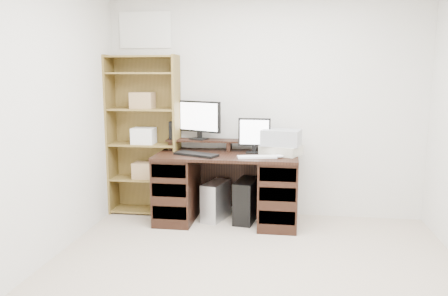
% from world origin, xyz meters
% --- Properties ---
extents(room, '(3.54, 4.04, 2.54)m').
position_xyz_m(room, '(-0.00, 0.00, 1.25)').
color(room, '#BCAB95').
rests_on(room, ground).
extents(desk, '(1.50, 0.70, 0.75)m').
position_xyz_m(desk, '(-0.37, 1.64, 0.39)').
color(desk, black).
rests_on(desk, ground).
extents(riser_shelf, '(1.40, 0.22, 0.12)m').
position_xyz_m(riser_shelf, '(-0.37, 1.85, 0.84)').
color(riser_shelf, black).
rests_on(riser_shelf, desk).
extents(monitor_wide, '(0.51, 0.25, 0.43)m').
position_xyz_m(monitor_wide, '(-0.71, 1.85, 1.11)').
color(monitor_wide, black).
rests_on(monitor_wide, riser_shelf).
extents(monitor_small, '(0.34, 0.13, 0.38)m').
position_xyz_m(monitor_small, '(-0.09, 1.75, 0.95)').
color(monitor_small, black).
rests_on(monitor_small, desk).
extents(speaker, '(0.09, 0.09, 0.20)m').
position_xyz_m(speaker, '(-1.00, 1.83, 0.97)').
color(speaker, black).
rests_on(speaker, riser_shelf).
extents(keyboard_black, '(0.50, 0.34, 0.03)m').
position_xyz_m(keyboard_black, '(-0.68, 1.50, 0.76)').
color(keyboard_black, black).
rests_on(keyboard_black, desk).
extents(keyboard_white, '(0.41, 0.21, 0.02)m').
position_xyz_m(keyboard_white, '(-0.04, 1.47, 0.76)').
color(keyboard_white, white).
rests_on(keyboard_white, desk).
extents(mouse, '(0.11, 0.08, 0.04)m').
position_xyz_m(mouse, '(0.18, 1.49, 0.77)').
color(mouse, silver).
rests_on(mouse, desk).
extents(printer, '(0.47, 0.42, 0.10)m').
position_xyz_m(printer, '(0.20, 1.69, 0.80)').
color(printer, '#B3AF9C').
rests_on(printer, desk).
extents(basket, '(0.44, 0.35, 0.17)m').
position_xyz_m(basket, '(0.20, 1.69, 0.93)').
color(basket, '#979BA1').
rests_on(basket, printer).
extents(tower_silver, '(0.29, 0.45, 0.42)m').
position_xyz_m(tower_silver, '(-0.50, 1.71, 0.21)').
color(tower_silver, silver).
rests_on(tower_silver, ground).
extents(tower_black, '(0.26, 0.48, 0.46)m').
position_xyz_m(tower_black, '(-0.16, 1.70, 0.23)').
color(tower_black, black).
rests_on(tower_black, ground).
extents(bookshelf, '(0.80, 0.30, 1.80)m').
position_xyz_m(bookshelf, '(-1.35, 1.86, 0.92)').
color(bookshelf, olive).
rests_on(bookshelf, ground).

